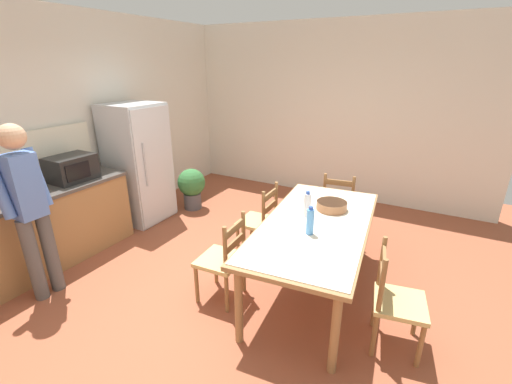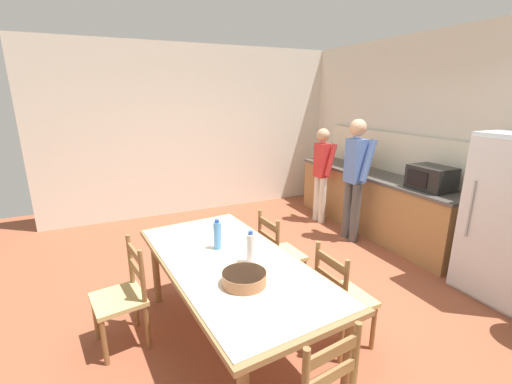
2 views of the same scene
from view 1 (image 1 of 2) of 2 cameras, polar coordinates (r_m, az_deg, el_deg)
name	(u,v)px [view 1 (image 1 of 2)]	position (r m, az deg, el deg)	size (l,w,h in m)	color
ground_plane	(236,290)	(3.76, -3.33, -15.97)	(8.32, 8.32, 0.00)	brown
wall_back	(53,131)	(5.04, -30.79, 8.79)	(6.52, 0.12, 2.90)	silver
wall_right	(335,113)	(6.08, 13.08, 12.74)	(0.12, 5.20, 2.90)	silver
refrigerator	(138,164)	(5.30, -19.00, 4.48)	(0.72, 0.73, 1.72)	silver
microwave	(71,168)	(4.67, -28.40, 3.54)	(0.50, 0.39, 0.30)	black
dining_table	(316,229)	(3.44, 9.92, -6.10)	(2.17, 1.19, 0.79)	olive
bottle_near_centre	(310,221)	(3.13, 9.02, -4.85)	(0.07, 0.07, 0.27)	#4C8ED6
bottle_off_centre	(307,205)	(3.48, 8.55, -2.10)	(0.07, 0.07, 0.27)	silver
serving_bowl	(332,205)	(3.70, 12.50, -2.14)	(0.32, 0.32, 0.09)	#9E6642
chair_side_far_left	(223,260)	(3.43, -5.45, -11.15)	(0.44, 0.42, 0.91)	olive
chair_side_near_left	(395,301)	(3.12, 22.20, -16.42)	(0.48, 0.46, 0.91)	olive
chair_side_far_right	(260,221)	(4.17, 0.63, -4.89)	(0.43, 0.41, 0.91)	olive
chair_head_end	(338,205)	(4.75, 13.54, -2.18)	(0.45, 0.47, 0.91)	olive
person_at_counter	(28,205)	(3.88, -33.69, -1.83)	(0.44, 0.30, 1.76)	#4C4C4C
potted_plant	(192,186)	(5.60, -10.68, 1.00)	(0.44, 0.44, 0.67)	#4C4C51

